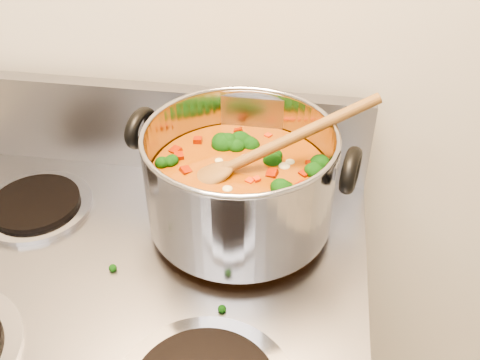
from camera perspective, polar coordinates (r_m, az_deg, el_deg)
name	(u,v)px	position (r m, az deg, el deg)	size (l,w,h in m)	color
stockpot	(240,181)	(0.80, 0.01, -0.15)	(0.35, 0.28, 0.17)	#9D9DA5
wooden_spoon	(253,156)	(0.78, 1.43, 2.56)	(0.28, 0.14, 0.13)	brown
cooktop_crumbs	(179,232)	(0.84, -6.51, -5.58)	(0.05, 0.30, 0.01)	black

